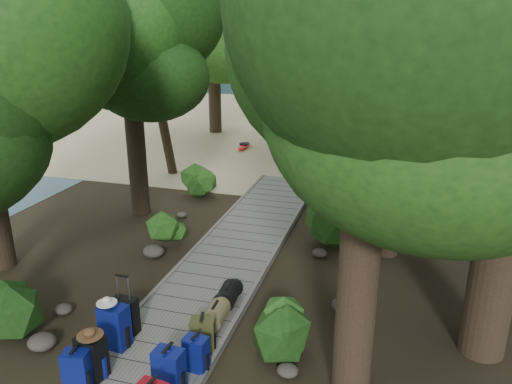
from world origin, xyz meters
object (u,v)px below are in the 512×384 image
(backpack_right_b, at_px, (169,369))
(backpack_right_c, at_px, (196,352))
(duffel_right_black, at_px, (228,295))
(suitcase_on_boardwalk, at_px, (126,315))
(backpack_left_a, at_px, (77,369))
(backpack_left_b, at_px, (92,354))
(duffel_right_khaki, at_px, (215,315))
(sun_lounger, at_px, (383,162))
(lone_suitcase_on_sand, at_px, (302,165))
(kayak, at_px, (244,145))
(backpack_left_c, at_px, (114,324))
(backpack_right_d, at_px, (203,332))

(backpack_right_b, relative_size, backpack_right_c, 1.23)
(duffel_right_black, height_order, suitcase_on_boardwalk, suitcase_on_boardwalk)
(backpack_left_a, distance_m, duffel_right_black, 3.18)
(backpack_left_b, distance_m, duffel_right_khaki, 2.28)
(duffel_right_khaki, xyz_separation_m, suitcase_on_boardwalk, (-1.42, -0.67, 0.15))
(backpack_left_b, bearing_deg, sun_lounger, 83.68)
(duffel_right_khaki, bearing_deg, suitcase_on_boardwalk, -156.24)
(backpack_right_b, relative_size, lone_suitcase_on_sand, 1.27)
(backpack_right_b, xyz_separation_m, suitcase_on_boardwalk, (-1.38, 1.14, -0.05))
(duffel_right_black, height_order, kayak, duffel_right_black)
(backpack_left_c, relative_size, backpack_right_c, 1.35)
(sun_lounger, bearing_deg, lone_suitcase_on_sand, -167.40)
(duffel_right_khaki, bearing_deg, backpack_left_a, -123.99)
(backpack_right_c, xyz_separation_m, sun_lounger, (2.29, 12.47, -0.08))
(backpack_right_b, bearing_deg, backpack_left_a, -161.61)
(backpack_right_d, bearing_deg, sun_lounger, 64.55)
(backpack_left_a, height_order, backpack_right_c, backpack_left_a)
(backpack_right_b, bearing_deg, sun_lounger, 83.11)
(lone_suitcase_on_sand, bearing_deg, backpack_right_b, -104.40)
(lone_suitcase_on_sand, bearing_deg, duffel_right_black, -103.71)
(backpack_right_d, bearing_deg, lone_suitcase_on_sand, 78.25)
(backpack_right_c, distance_m, backpack_right_d, 0.54)
(backpack_left_a, height_order, backpack_right_d, backpack_left_a)
(duffel_right_khaki, bearing_deg, sun_lounger, 76.23)
(backpack_right_c, xyz_separation_m, lone_suitcase_on_sand, (-0.55, 11.36, -0.11))
(backpack_left_a, bearing_deg, backpack_right_b, 4.45)
(backpack_left_b, height_order, backpack_right_c, backpack_left_b)
(duffel_right_khaki, bearing_deg, backpack_left_c, -143.78)
(backpack_right_c, relative_size, suitcase_on_boardwalk, 0.93)
(backpack_left_a, height_order, duffel_right_black, backpack_left_a)
(backpack_left_c, height_order, backpack_right_c, backpack_left_c)
(backpack_right_b, xyz_separation_m, backpack_right_d, (0.09, 1.10, -0.08))
(backpack_right_c, height_order, duffel_right_black, backpack_right_c)
(lone_suitcase_on_sand, bearing_deg, backpack_right_c, -103.36)
(duffel_right_khaki, bearing_deg, backpack_right_b, -92.80)
(backpack_right_b, bearing_deg, backpack_right_c, 75.48)
(duffel_right_khaki, height_order, lone_suitcase_on_sand, lone_suitcase_on_sand)
(backpack_left_a, xyz_separation_m, suitcase_on_boardwalk, (-0.05, 1.49, -0.02))
(backpack_left_b, bearing_deg, backpack_right_b, 11.07)
(backpack_left_a, height_order, kayak, backpack_left_a)
(lone_suitcase_on_sand, bearing_deg, sun_lounger, 5.22)
(backpack_left_c, distance_m, lone_suitcase_on_sand, 11.24)
(backpack_left_c, height_order, backpack_right_b, backpack_left_c)
(backpack_right_b, xyz_separation_m, duffel_right_black, (0.04, 2.52, -0.19))
(suitcase_on_boardwalk, bearing_deg, backpack_left_a, -84.22)
(lone_suitcase_on_sand, bearing_deg, suitcase_on_boardwalk, -111.53)
(backpack_right_b, relative_size, backpack_right_d, 1.25)
(sun_lounger, bearing_deg, backpack_left_b, -114.82)
(lone_suitcase_on_sand, distance_m, sun_lounger, 3.05)
(suitcase_on_boardwalk, distance_m, kayak, 13.93)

